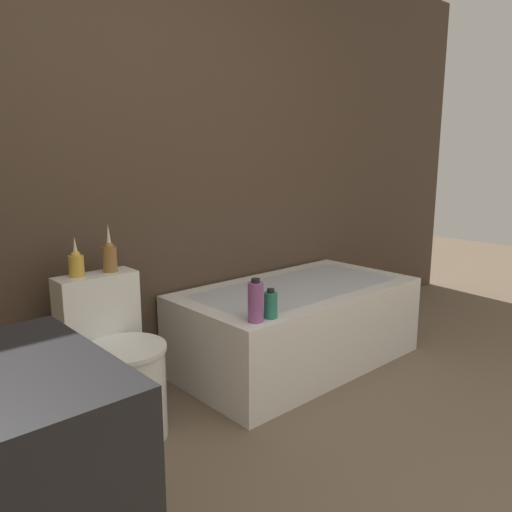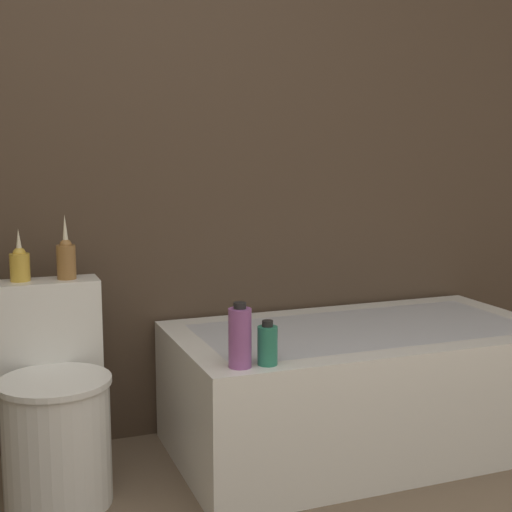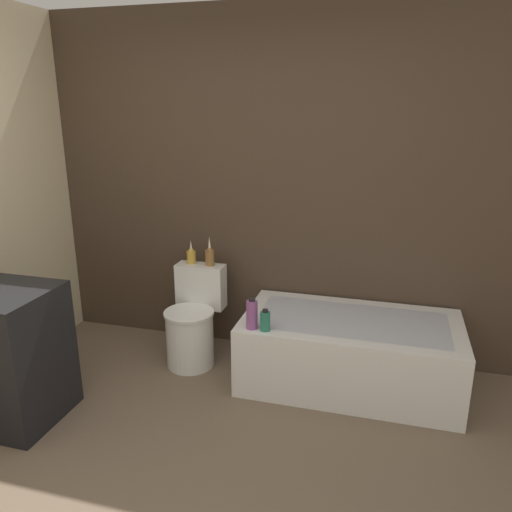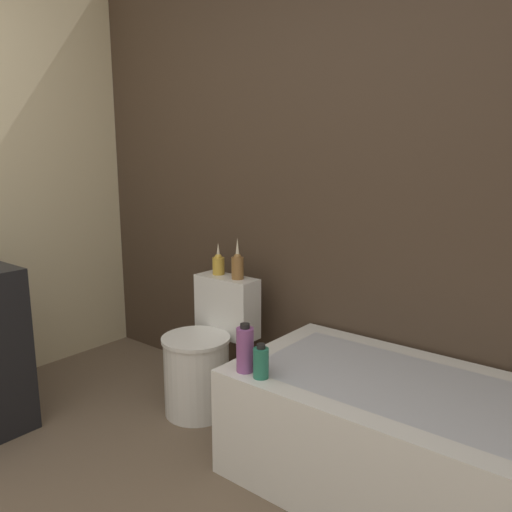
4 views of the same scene
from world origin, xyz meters
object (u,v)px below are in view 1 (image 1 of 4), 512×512
Objects in this scene: vase_gold at (76,263)px; shampoo_bottle_tall at (256,302)px; vase_silver at (110,256)px; bathtub at (297,324)px; toilet at (119,369)px; shampoo_bottle_short at (271,305)px.

shampoo_bottle_tall is at bearing -39.40° from vase_gold.
bathtub is at bearing -10.38° from vase_silver.
vase_gold is (-0.08, 0.20, 0.48)m from toilet.
shampoo_bottle_tall is 1.44× the size of shampoo_bottle_short.
vase_silver is at bearing 67.34° from toilet.
toilet is at bearing -68.83° from vase_gold.
shampoo_bottle_tall is at bearing -153.74° from bathtub.
vase_gold is at bearing 174.68° from vase_silver.
bathtub is 1.39m from vase_gold.
toilet is 3.39× the size of shampoo_bottle_tall.
shampoo_bottle_short is at bearing -4.69° from shampoo_bottle_tall.
vase_silver is at bearing 133.29° from shampoo_bottle_tall.
vase_silver reaches higher than shampoo_bottle_short.
vase_silver reaches higher than bathtub.
toilet reaches higher than shampoo_bottle_tall.
vase_silver is at bearing 137.89° from shampoo_bottle_short.
toilet is 0.53m from vase_gold.
toilet reaches higher than shampoo_bottle_short.
shampoo_bottle_tall is (0.64, -0.52, -0.20)m from vase_gold.
shampoo_bottle_tall is at bearing -46.71° from vase_silver.
vase_gold reaches higher than toilet.
shampoo_bottle_short is (0.73, -0.53, -0.23)m from vase_gold.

